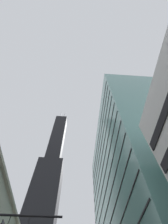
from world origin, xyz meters
name	(u,v)px	position (x,y,z in m)	size (l,w,h in m)	color
dark_skyscraper	(40,216)	(-16.65, 93.68, 51.65)	(26.38, 26.38, 172.96)	black
glass_office_midrise	(136,191)	(20.09, 33.89, 29.39)	(18.29, 49.11, 58.78)	slate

